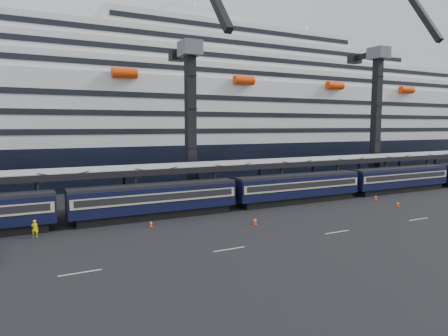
{
  "coord_description": "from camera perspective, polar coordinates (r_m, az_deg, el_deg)",
  "views": [
    {
      "loc": [
        -41.36,
        -33.12,
        10.44
      ],
      "look_at": [
        -19.34,
        10.0,
        5.3
      ],
      "focal_mm": 32.0,
      "sensor_mm": 36.0,
      "label": 1
    }
  ],
  "objects": [
    {
      "name": "crane_dark_mid",
      "position": [
        75.86,
        21.17,
        7.86
      ],
      "size": [
        4.5,
        18.24,
        39.64
      ],
      "color": "#53555B",
      "rests_on": "ground"
    },
    {
      "name": "cruise_ship",
      "position": [
        88.79,
        -0.07,
        7.29
      ],
      "size": [
        214.09,
        28.84,
        34.0
      ],
      "color": "black",
      "rests_on": "ground"
    },
    {
      "name": "train",
      "position": [
        57.22,
        13.23,
        -2.38
      ],
      "size": [
        133.05,
        3.0,
        4.05
      ],
      "color": "black",
      "rests_on": "ground"
    },
    {
      "name": "traffic_cone_c",
      "position": [
        42.79,
        4.45,
        -7.51
      ],
      "size": [
        0.42,
        0.42,
        0.83
      ],
      "color": "#F53E07",
      "rests_on": "ground"
    },
    {
      "name": "worker",
      "position": [
        41.74,
        -25.42,
        -7.82
      ],
      "size": [
        0.71,
        0.57,
        1.69
      ],
      "primitive_type": "imported",
      "rotation": [
        0.0,
        0.0,
        2.83
      ],
      "color": "#FFF30D",
      "rests_on": "ground"
    },
    {
      "name": "traffic_cone_e",
      "position": [
        56.76,
        23.58,
        -4.65
      ],
      "size": [
        0.39,
        0.39,
        0.78
      ],
      "color": "#F53E07",
      "rests_on": "ground"
    },
    {
      "name": "crane_dark_near",
      "position": [
        55.96,
        -4.65,
        7.57
      ],
      "size": [
        4.5,
        17.75,
        35.08
      ],
      "color": "#53555B",
      "rests_on": "ground"
    },
    {
      "name": "traffic_cone_b",
      "position": [
        42.49,
        -10.4,
        -7.78
      ],
      "size": [
        0.35,
        0.35,
        0.71
      ],
      "color": "#F53E07",
      "rests_on": "ground"
    },
    {
      "name": "traffic_cone_d",
      "position": [
        60.47,
        20.85,
        -3.9
      ],
      "size": [
        0.39,
        0.39,
        0.79
      ],
      "color": "#F53E07",
      "rests_on": "ground"
    },
    {
      "name": "canopy",
      "position": [
        62.91,
        14.18,
        1.15
      ],
      "size": [
        130.0,
        6.25,
        5.53
      ],
      "color": "gray",
      "rests_on": "ground"
    },
    {
      "name": "ground",
      "position": [
        54.0,
        23.9,
        -5.61
      ],
      "size": [
        260.0,
        260.0,
        0.0
      ],
      "primitive_type": "plane",
      "color": "black",
      "rests_on": "ground"
    }
  ]
}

